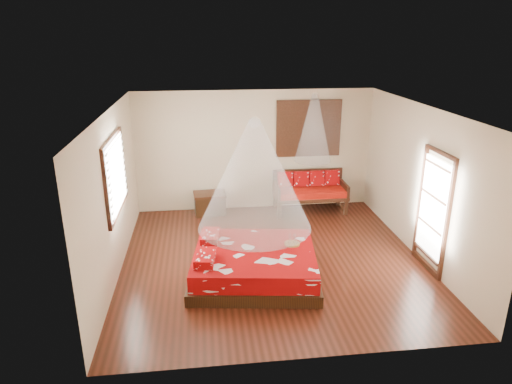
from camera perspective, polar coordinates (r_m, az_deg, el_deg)
room at (r=8.06m, az=2.15°, el=0.39°), size 5.54×5.54×2.84m
bed at (r=7.94m, az=-0.31°, el=-8.96°), size 2.37×2.20×0.64m
daybed at (r=10.79m, az=6.72°, el=0.33°), size 1.68×0.75×0.94m
storage_chest at (r=10.66m, az=-5.79°, el=-1.39°), size 0.76×0.58×0.50m
shutter_panel at (r=10.74m, az=6.59°, el=7.90°), size 1.52×0.06×1.32m
window_left at (r=8.20m, az=-17.12°, el=2.06°), size 0.10×1.74×1.34m
glazed_door at (r=8.49m, az=21.22°, el=-2.33°), size 0.08×1.02×2.16m
wine_tray at (r=8.04m, az=4.54°, el=-6.18°), size 0.27×0.27×0.22m
mosquito_net_main at (r=7.31m, az=-0.18°, el=2.12°), size 1.88×1.88×1.80m
mosquito_net_daybed at (r=10.28m, az=7.21°, el=7.92°), size 0.83×0.83×1.50m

